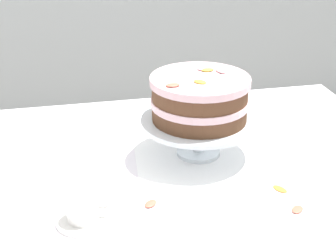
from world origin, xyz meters
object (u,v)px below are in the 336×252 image
(dining_table, at_px, (147,217))
(layer_cake, at_px, (200,98))
(teacup, at_px, (83,211))
(cake_stand, at_px, (199,125))

(dining_table, height_order, layer_cake, layer_cake)
(layer_cake, xyz_separation_m, teacup, (-0.31, -0.23, -0.13))
(layer_cake, relative_size, teacup, 2.13)
(dining_table, bearing_deg, cake_stand, 36.94)
(dining_table, relative_size, layer_cake, 5.77)
(cake_stand, bearing_deg, teacup, -142.64)
(dining_table, bearing_deg, teacup, -142.22)
(dining_table, height_order, teacup, teacup)
(cake_stand, xyz_separation_m, layer_cake, (0.00, 0.00, 0.07))
(cake_stand, bearing_deg, layer_cake, 81.64)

